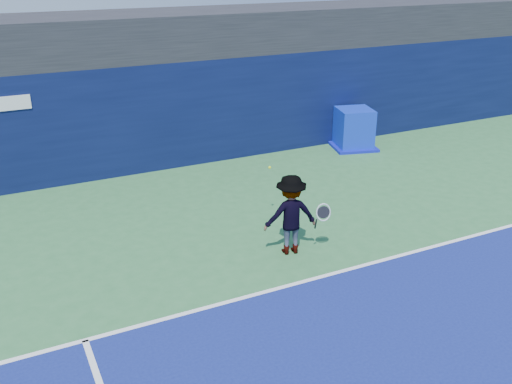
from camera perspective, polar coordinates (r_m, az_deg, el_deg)
ground at (r=9.52m, az=19.61°, el=-15.67°), size 80.00×80.00×0.00m
baseline at (r=11.36m, az=8.99°, el=-7.72°), size 24.00×0.10×0.01m
stadium_band at (r=17.55m, az=-6.71°, el=15.62°), size 36.00×3.00×1.20m
back_wall_assembly at (r=17.01m, az=-5.24°, el=8.25°), size 36.00×1.03×3.00m
equipment_cart at (r=18.39m, az=9.75°, el=6.12°), size 1.60×1.60×1.26m
tennis_player at (r=11.54m, az=3.48°, el=-2.27°), size 1.34×0.83×1.69m
tennis_ball at (r=12.87m, az=1.38°, el=2.48°), size 0.06×0.06×0.06m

